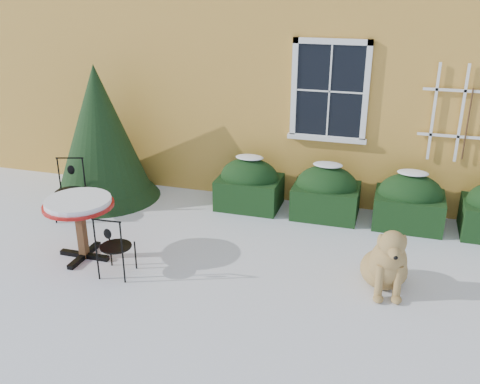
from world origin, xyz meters
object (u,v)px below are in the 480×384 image
(patio_chair_near, at_px, (114,246))
(patio_chair_far, at_px, (70,189))
(bistro_table, at_px, (79,209))
(dog, at_px, (387,264))
(evergreen_shrub, at_px, (101,146))

(patio_chair_near, height_order, patio_chair_far, patio_chair_far)
(bistro_table, height_order, dog, dog)
(evergreen_shrub, distance_m, bistro_table, 2.26)
(patio_chair_far, bearing_deg, dog, -26.08)
(patio_chair_far, relative_size, dog, 0.92)
(patio_chair_near, height_order, dog, dog)
(bistro_table, distance_m, patio_chair_far, 1.50)
(bistro_table, height_order, patio_chair_near, bistro_table)
(evergreen_shrub, height_order, patio_chair_near, evergreen_shrub)
(dog, bearing_deg, evergreen_shrub, 149.86)
(patio_chair_near, distance_m, dog, 3.47)
(patio_chair_far, bearing_deg, evergreen_shrub, 68.57)
(bistro_table, bearing_deg, evergreen_shrub, 112.25)
(bistro_table, distance_m, dog, 4.11)
(evergreen_shrub, xyz_separation_m, patio_chair_near, (1.53, -2.38, -0.51))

